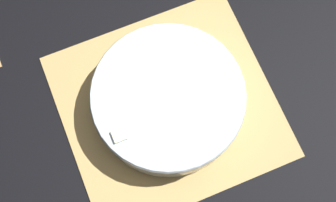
% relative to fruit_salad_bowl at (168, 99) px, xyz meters
% --- Properties ---
extents(ground_plane, '(6.00, 6.00, 0.00)m').
position_rel_fruit_salad_bowl_xyz_m(ground_plane, '(-0.00, -0.00, -0.05)').
color(ground_plane, black).
extents(bamboo_mat_center, '(0.41, 0.38, 0.01)m').
position_rel_fruit_salad_bowl_xyz_m(bamboo_mat_center, '(-0.00, -0.00, -0.04)').
color(bamboo_mat_center, tan).
rests_on(bamboo_mat_center, ground_plane).
extents(fruit_salad_bowl, '(0.29, 0.29, 0.08)m').
position_rel_fruit_salad_bowl_xyz_m(fruit_salad_bowl, '(0.00, 0.00, 0.00)').
color(fruit_salad_bowl, silver).
rests_on(fruit_salad_bowl, bamboo_mat_center).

